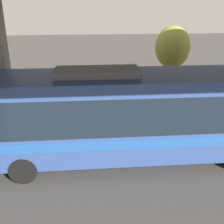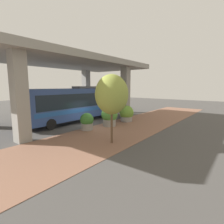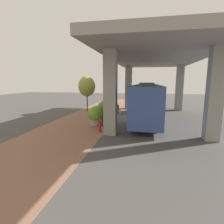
# 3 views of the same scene
# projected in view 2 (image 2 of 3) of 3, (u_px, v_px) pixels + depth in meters

# --- Properties ---
(ground_plane) EXTENTS (80.00, 80.00, 0.00)m
(ground_plane) POSITION_uv_depth(u_px,v_px,m) (93.00, 126.00, 16.98)
(ground_plane) COLOR #474442
(ground_plane) RESTS_ON ground
(sidewalk_strip) EXTENTS (6.00, 40.00, 0.02)m
(sidewalk_strip) POSITION_uv_depth(u_px,v_px,m) (118.00, 131.00, 15.16)
(sidewalk_strip) COLOR #845B47
(sidewalk_strip) RESTS_ON ground
(overpass) EXTENTS (9.40, 20.92, 6.80)m
(overpass) POSITION_uv_depth(u_px,v_px,m) (65.00, 66.00, 18.52)
(overpass) COLOR gray
(overpass) RESTS_ON ground
(bus) EXTENTS (2.68, 12.22, 3.85)m
(bus) POSITION_uv_depth(u_px,v_px,m) (78.00, 102.00, 19.29)
(bus) COLOR #334C8C
(bus) RESTS_ON ground
(fire_hydrant) EXTENTS (0.44, 0.21, 1.01)m
(fire_hydrant) POSITION_uv_depth(u_px,v_px,m) (130.00, 114.00, 21.48)
(fire_hydrant) COLOR red
(fire_hydrant) RESTS_ON ground
(planter_front) EXTENTS (1.18, 1.18, 1.53)m
(planter_front) POSITION_uv_depth(u_px,v_px,m) (87.00, 122.00, 15.38)
(planter_front) COLOR gray
(planter_front) RESTS_ON ground
(planter_middle) EXTENTS (1.57, 1.57, 1.78)m
(planter_middle) POSITION_uv_depth(u_px,v_px,m) (126.00, 114.00, 19.18)
(planter_middle) COLOR gray
(planter_middle) RESTS_ON ground
(planter_back) EXTENTS (1.59, 1.59, 1.95)m
(planter_back) POSITION_uv_depth(u_px,v_px,m) (109.00, 116.00, 16.92)
(planter_back) COLOR gray
(planter_back) RESTS_ON ground
(street_tree_near) EXTENTS (2.20, 2.20, 4.64)m
(street_tree_near) POSITION_uv_depth(u_px,v_px,m) (112.00, 95.00, 11.46)
(street_tree_near) COLOR brown
(street_tree_near) RESTS_ON ground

